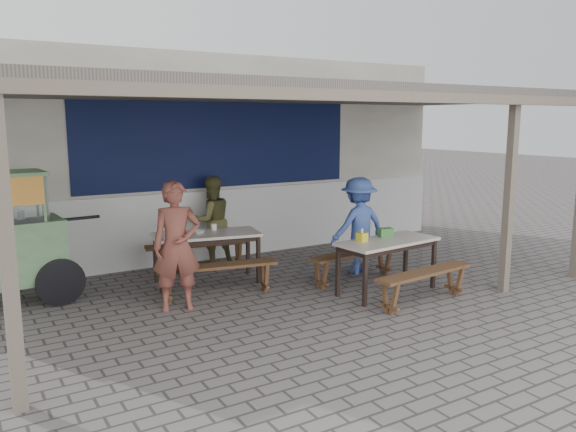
# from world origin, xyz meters

# --- Properties ---
(ground) EXTENTS (60.00, 60.00, 0.00)m
(ground) POSITION_xyz_m (0.00, 0.00, 0.00)
(ground) COLOR #615B58
(ground) RESTS_ON ground
(back_wall) EXTENTS (9.00, 1.28, 3.50)m
(back_wall) POSITION_xyz_m (-0.00, 3.58, 1.72)
(back_wall) COLOR silver
(back_wall) RESTS_ON ground
(warung_roof) EXTENTS (9.00, 4.21, 2.81)m
(warung_roof) POSITION_xyz_m (0.02, 0.90, 2.71)
(warung_roof) COLOR #5D564F
(warung_roof) RESTS_ON ground
(table_left) EXTENTS (1.64, 0.96, 0.75)m
(table_left) POSITION_xyz_m (-1.08, 1.65, 0.67)
(table_left) COLOR beige
(table_left) RESTS_ON ground
(bench_left_street) EXTENTS (1.66, 0.59, 0.45)m
(bench_left_street) POSITION_xyz_m (-1.22, 0.95, 0.34)
(bench_left_street) COLOR brown
(bench_left_street) RESTS_ON ground
(bench_left_wall) EXTENTS (1.66, 0.59, 0.45)m
(bench_left_wall) POSITION_xyz_m (-0.95, 2.35, 0.34)
(bench_left_wall) COLOR brown
(bench_left_wall) RESTS_ON ground
(table_right) EXTENTS (1.54, 0.78, 0.75)m
(table_right) POSITION_xyz_m (0.89, -0.09, 0.67)
(table_right) COLOR beige
(table_right) RESTS_ON ground
(bench_right_street) EXTENTS (1.60, 0.43, 0.45)m
(bench_right_street) POSITION_xyz_m (0.95, -0.75, 0.34)
(bench_right_street) COLOR brown
(bench_right_street) RESTS_ON ground
(bench_right_wall) EXTENTS (1.60, 0.43, 0.45)m
(bench_right_wall) POSITION_xyz_m (0.83, 0.57, 0.34)
(bench_right_wall) COLOR brown
(bench_right_wall) RESTS_ON ground
(patron_street_side) EXTENTS (0.68, 0.53, 1.65)m
(patron_street_side) POSITION_xyz_m (-1.87, 0.74, 0.83)
(patron_street_side) COLOR brown
(patron_street_side) RESTS_ON ground
(patron_wall_side) EXTENTS (0.72, 0.56, 1.48)m
(patron_wall_side) POSITION_xyz_m (-0.57, 2.64, 0.74)
(patron_wall_side) COLOR brown
(patron_wall_side) RESTS_ON ground
(patron_right_table) EXTENTS (0.98, 0.56, 1.52)m
(patron_right_table) POSITION_xyz_m (1.19, 0.94, 0.76)
(patron_right_table) COLOR #415FB1
(patron_right_table) RESTS_ON ground
(tissue_box) EXTENTS (0.14, 0.14, 0.12)m
(tissue_box) POSITION_xyz_m (0.53, 0.03, 0.81)
(tissue_box) COLOR yellow
(tissue_box) RESTS_ON table_right
(donation_box) EXTENTS (0.22, 0.17, 0.13)m
(donation_box) POSITION_xyz_m (1.00, 0.09, 0.81)
(donation_box) COLOR #377735
(donation_box) RESTS_ON table_right
(condiment_jar) EXTENTS (0.08, 0.08, 0.09)m
(condiment_jar) POSITION_xyz_m (-0.88, 1.84, 0.80)
(condiment_jar) COLOR white
(condiment_jar) RESTS_ON table_left
(condiment_bowl) EXTENTS (0.19, 0.19, 0.04)m
(condiment_bowl) POSITION_xyz_m (-1.17, 1.70, 0.77)
(condiment_bowl) COLOR silver
(condiment_bowl) RESTS_ON table_left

